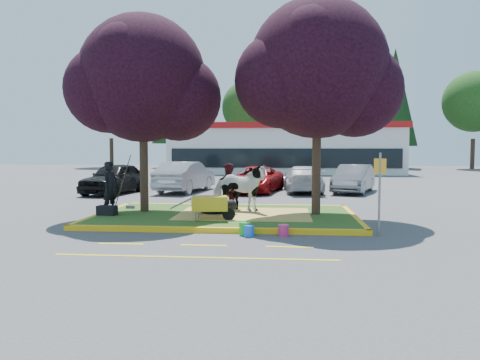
# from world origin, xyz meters

# --- Properties ---
(ground) EXTENTS (90.00, 90.00, 0.00)m
(ground) POSITION_xyz_m (0.00, 0.00, 0.00)
(ground) COLOR #424244
(ground) RESTS_ON ground
(median_island) EXTENTS (8.00, 5.00, 0.15)m
(median_island) POSITION_xyz_m (0.00, 0.00, 0.07)
(median_island) COLOR #274716
(median_island) RESTS_ON ground
(curb_near) EXTENTS (8.30, 0.16, 0.15)m
(curb_near) POSITION_xyz_m (0.00, -2.58, 0.07)
(curb_near) COLOR yellow
(curb_near) RESTS_ON ground
(curb_far) EXTENTS (8.30, 0.16, 0.15)m
(curb_far) POSITION_xyz_m (0.00, 2.58, 0.07)
(curb_far) COLOR yellow
(curb_far) RESTS_ON ground
(curb_left) EXTENTS (0.16, 5.30, 0.15)m
(curb_left) POSITION_xyz_m (-4.08, 0.00, 0.07)
(curb_left) COLOR yellow
(curb_left) RESTS_ON ground
(curb_right) EXTENTS (0.16, 5.30, 0.15)m
(curb_right) POSITION_xyz_m (4.08, 0.00, 0.07)
(curb_right) COLOR yellow
(curb_right) RESTS_ON ground
(straw_bedding) EXTENTS (4.20, 3.00, 0.01)m
(straw_bedding) POSITION_xyz_m (0.60, 0.00, 0.15)
(straw_bedding) COLOR #DFC45C
(straw_bedding) RESTS_ON median_island
(tree_purple_left) EXTENTS (5.06, 4.20, 6.51)m
(tree_purple_left) POSITION_xyz_m (-2.78, 0.38, 4.36)
(tree_purple_left) COLOR black
(tree_purple_left) RESTS_ON median_island
(tree_purple_right) EXTENTS (5.30, 4.40, 6.82)m
(tree_purple_right) POSITION_xyz_m (2.92, 0.18, 4.56)
(tree_purple_right) COLOR black
(tree_purple_right) RESTS_ON median_island
(fire_lane_stripe_a) EXTENTS (1.10, 0.12, 0.01)m
(fire_lane_stripe_a) POSITION_xyz_m (-2.00, -4.20, 0.00)
(fire_lane_stripe_a) COLOR yellow
(fire_lane_stripe_a) RESTS_ON ground
(fire_lane_stripe_b) EXTENTS (1.10, 0.12, 0.01)m
(fire_lane_stripe_b) POSITION_xyz_m (0.00, -4.20, 0.00)
(fire_lane_stripe_b) COLOR yellow
(fire_lane_stripe_b) RESTS_ON ground
(fire_lane_stripe_c) EXTENTS (1.10, 0.12, 0.01)m
(fire_lane_stripe_c) POSITION_xyz_m (2.00, -4.20, 0.00)
(fire_lane_stripe_c) COLOR yellow
(fire_lane_stripe_c) RESTS_ON ground
(fire_lane_long) EXTENTS (6.00, 0.10, 0.01)m
(fire_lane_long) POSITION_xyz_m (0.00, -5.40, 0.00)
(fire_lane_long) COLOR yellow
(fire_lane_long) RESTS_ON ground
(retail_building) EXTENTS (20.40, 8.40, 4.40)m
(retail_building) POSITION_xyz_m (2.00, 27.98, 2.25)
(retail_building) COLOR silver
(retail_building) RESTS_ON ground
(treeline) EXTENTS (46.58, 7.80, 14.63)m
(treeline) POSITION_xyz_m (1.23, 37.61, 7.73)
(treeline) COLOR black
(treeline) RESTS_ON ground
(cow) EXTENTS (1.98, 1.12, 1.59)m
(cow) POSITION_xyz_m (0.37, 0.52, 0.94)
(cow) COLOR white
(cow) RESTS_ON median_island
(calf) EXTENTS (1.41, 1.14, 0.53)m
(calf) POSITION_xyz_m (-0.39, -0.12, 0.42)
(calf) COLOR black
(calf) RESTS_ON median_island
(handler) EXTENTS (0.58, 0.71, 1.69)m
(handler) POSITION_xyz_m (-3.70, -0.32, 0.99)
(handler) COLOR black
(handler) RESTS_ON median_island
(visitor_a) EXTENTS (0.76, 0.89, 1.60)m
(visitor_a) POSITION_xyz_m (-0.04, 1.06, 0.95)
(visitor_a) COLOR #42131A
(visitor_a) RESTS_ON median_island
(visitor_b) EXTENTS (0.38, 0.73, 1.19)m
(visitor_b) POSITION_xyz_m (0.24, 1.09, 0.75)
(visitor_b) COLOR black
(visitor_b) RESTS_ON median_island
(wheelbarrow) EXTENTS (1.88, 0.80, 0.71)m
(wheelbarrow) POSITION_xyz_m (-0.30, -1.36, 0.64)
(wheelbarrow) COLOR black
(wheelbarrow) RESTS_ON median_island
(gear_bag_dark) EXTENTS (0.64, 0.41, 0.30)m
(gear_bag_dark) POSITION_xyz_m (-3.70, -0.64, 0.30)
(gear_bag_dark) COLOR black
(gear_bag_dark) RESTS_ON median_island
(gear_bag_green) EXTENTS (0.57, 0.45, 0.27)m
(gear_bag_green) POSITION_xyz_m (-3.70, -0.49, 0.28)
(gear_bag_green) COLOR black
(gear_bag_green) RESTS_ON median_island
(sign_post) EXTENTS (0.30, 0.13, 2.16)m
(sign_post) POSITION_xyz_m (4.30, -2.70, 1.31)
(sign_post) COLOR slate
(sign_post) RESTS_ON ground
(bucket_green) EXTENTS (0.41, 0.41, 0.34)m
(bucket_green) POSITION_xyz_m (0.85, -2.80, 0.17)
(bucket_green) COLOR green
(bucket_green) RESTS_ON ground
(bucket_pink) EXTENTS (0.34, 0.34, 0.30)m
(bucket_pink) POSITION_xyz_m (1.86, -2.88, 0.15)
(bucket_pink) COLOR #D42F6A
(bucket_pink) RESTS_ON ground
(bucket_blue) EXTENTS (0.35, 0.35, 0.29)m
(bucket_blue) POSITION_xyz_m (0.98, -3.01, 0.14)
(bucket_blue) COLOR blue
(bucket_blue) RESTS_ON ground
(car_black) EXTENTS (2.51, 4.71, 1.52)m
(car_black) POSITION_xyz_m (-6.46, 7.57, 0.76)
(car_black) COLOR black
(car_black) RESTS_ON ground
(car_silver) EXTENTS (2.50, 4.95, 1.56)m
(car_silver) POSITION_xyz_m (-3.17, 8.83, 0.78)
(car_silver) COLOR #93979B
(car_silver) RESTS_ON ground
(car_red) EXTENTS (3.06, 5.09, 1.32)m
(car_red) POSITION_xyz_m (0.44, 8.88, 0.66)
(car_red) COLOR #9E0D0F
(car_red) RESTS_ON ground
(car_white) EXTENTS (2.08, 4.71, 1.35)m
(car_white) POSITION_xyz_m (2.87, 9.20, 0.67)
(car_white) COLOR silver
(car_white) RESTS_ON ground
(car_grey) EXTENTS (2.80, 4.55, 1.41)m
(car_grey) POSITION_xyz_m (5.42, 9.16, 0.71)
(car_grey) COLOR slate
(car_grey) RESTS_ON ground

